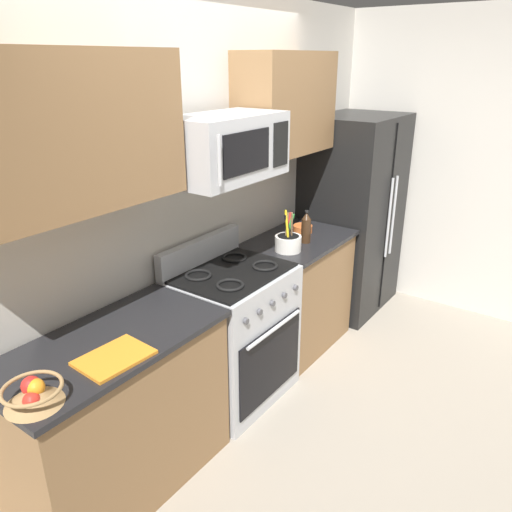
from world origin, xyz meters
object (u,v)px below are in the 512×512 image
object	(u,v)px
utensil_crock	(288,242)
prep_bowl	(303,228)
microwave	(226,147)
bottle_soy	(306,228)
refrigerator	(352,215)
range_oven	(233,333)
apple_loose	(32,401)
fruit_basket	(33,394)
cutting_board	(114,358)

from	to	relation	value
utensil_crock	prep_bowl	bearing A→B (deg)	16.42
microwave	bottle_soy	bearing A→B (deg)	-8.24
refrigerator	microwave	size ratio (longest dim) A/B	2.31
microwave	bottle_soy	world-z (taller)	microwave
range_oven	utensil_crock	world-z (taller)	utensil_crock
microwave	apple_loose	xyz separation A→B (m)	(-1.49, -0.20, -0.76)
fruit_basket	cutting_board	bearing A→B (deg)	-1.11
range_oven	apple_loose	xyz separation A→B (m)	(-1.49, -0.17, 0.47)
microwave	bottle_soy	distance (m)	1.04
refrigerator	prep_bowl	distance (m)	0.77
bottle_soy	microwave	bearing A→B (deg)	171.76
prep_bowl	fruit_basket	bearing A→B (deg)	-175.28
microwave	apple_loose	size ratio (longest dim) A/B	10.60
microwave	utensil_crock	world-z (taller)	microwave
prep_bowl	bottle_soy	bearing A→B (deg)	-144.02
refrigerator	cutting_board	xyz separation A→B (m)	(-2.81, -0.14, 0.04)
utensil_crock	prep_bowl	world-z (taller)	utensil_crock
refrigerator	fruit_basket	bearing A→B (deg)	-177.60
utensil_crock	fruit_basket	world-z (taller)	utensil_crock
apple_loose	range_oven	bearing A→B (deg)	6.59
cutting_board	refrigerator	bearing A→B (deg)	2.89
refrigerator	prep_bowl	size ratio (longest dim) A/B	11.38
range_oven	fruit_basket	xyz separation A→B (m)	(-1.47, -0.15, 0.48)
apple_loose	prep_bowl	size ratio (longest dim) A/B	0.47
cutting_board	bottle_soy	distance (m)	1.86
prep_bowl	refrigerator	bearing A→B (deg)	-4.99
cutting_board	fruit_basket	bearing A→B (deg)	178.89
utensil_crock	cutting_board	world-z (taller)	utensil_crock
microwave	utensil_crock	bearing A→B (deg)	-9.94
utensil_crock	bottle_soy	distance (m)	0.23
utensil_crock	microwave	bearing A→B (deg)	170.06
fruit_basket	prep_bowl	size ratio (longest dim) A/B	1.56
microwave	range_oven	bearing A→B (deg)	-89.96
fruit_basket	apple_loose	bearing A→B (deg)	-134.85
cutting_board	bottle_soy	size ratio (longest dim) A/B	1.30
microwave	prep_bowl	xyz separation A→B (m)	(0.97, 0.02, -0.77)
microwave	utensil_crock	size ratio (longest dim) A/B	2.48
range_oven	fruit_basket	distance (m)	1.55
range_oven	refrigerator	distance (m)	1.78
refrigerator	apple_loose	distance (m)	3.23
range_oven	apple_loose	distance (m)	1.57
range_oven	bottle_soy	bearing A→B (deg)	-6.37
fruit_basket	bottle_soy	size ratio (longest dim) A/B	0.97
fruit_basket	refrigerator	bearing A→B (deg)	2.40
refrigerator	utensil_crock	distance (m)	1.18
fruit_basket	range_oven	bearing A→B (deg)	5.89
range_oven	apple_loose	size ratio (longest dim) A/B	15.24
apple_loose	cutting_board	bearing A→B (deg)	1.83
refrigerator	bottle_soy	world-z (taller)	refrigerator
fruit_basket	bottle_soy	xyz separation A→B (m)	(2.25, 0.06, 0.07)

